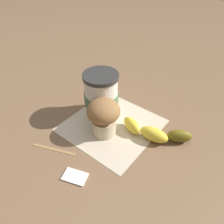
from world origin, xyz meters
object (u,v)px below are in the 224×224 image
Objects in this scene: coffee_cup at (101,96)px; sugar_packet at (75,176)px; banana at (155,132)px; muffin at (103,115)px.

coffee_cup is 2.48× the size of sugar_packet.
sugar_packet is at bearing -64.22° from coffee_cup.
muffin is at bearing -150.16° from banana.
sugar_packet is at bearing -72.94° from muffin.
banana is at bearing 4.33° from coffee_cup.
muffin is 0.55× the size of banana.
coffee_cup is 0.22m from sugar_packet.
banana is at bearing 71.28° from sugar_packet.
muffin is 0.15m from sugar_packet.
coffee_cup reaches higher than banana.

